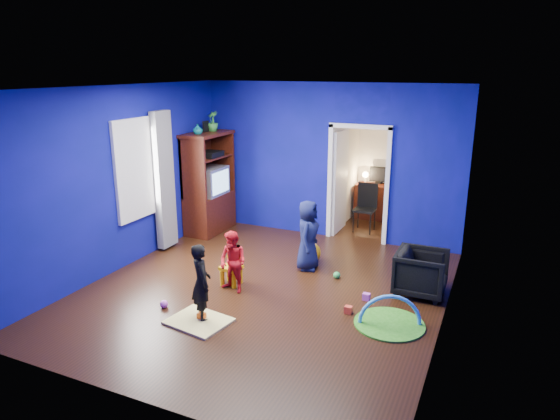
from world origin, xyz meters
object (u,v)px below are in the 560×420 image
at_px(crt_tv, 210,181).
at_px(play_mat, 389,324).
at_px(child_navy, 308,235).
at_px(toddler_red, 233,262).
at_px(tv_armoire, 209,183).
at_px(child_black, 201,282).
at_px(armchair, 421,273).
at_px(hopper_ball, 310,253).
at_px(study_desk, 376,202).
at_px(folding_chair, 365,209).
at_px(kid_chair, 231,269).
at_px(vase, 198,129).

bearing_deg(crt_tv, play_mat, -29.58).
xyz_separation_m(child_navy, toddler_red, (-0.67, -1.24, -0.12)).
height_order(toddler_red, tv_armoire, tv_armoire).
bearing_deg(toddler_red, child_black, -73.98).
bearing_deg(armchair, child_navy, 83.53).
xyz_separation_m(armchair, play_mat, (-0.20, -1.09, -0.31)).
xyz_separation_m(armchair, hopper_ball, (-1.87, 0.45, -0.15)).
bearing_deg(crt_tv, study_desk, 38.35).
distance_m(armchair, folding_chair, 2.87).
distance_m(armchair, child_black, 3.13).
bearing_deg(hopper_ball, play_mat, -42.56).
height_order(toddler_red, crt_tv, crt_tv).
height_order(kid_chair, play_mat, kid_chair).
relative_size(armchair, child_navy, 0.62).
bearing_deg(study_desk, kid_chair, -105.10).
relative_size(toddler_red, crt_tv, 1.30).
bearing_deg(child_black, study_desk, -56.58).
height_order(armchair, study_desk, study_desk).
height_order(toddler_red, vase, vase).
xyz_separation_m(toddler_red, hopper_ball, (0.62, 1.49, -0.28)).
xyz_separation_m(armchair, child_navy, (-1.82, 0.20, 0.25)).
bearing_deg(kid_chair, play_mat, 2.54).
distance_m(child_navy, tv_armoire, 2.71).
distance_m(vase, crt_tv, 1.08).
relative_size(child_black, crt_tv, 1.47).
height_order(child_navy, tv_armoire, tv_armoire).
height_order(crt_tv, study_desk, crt_tv).
height_order(hopper_ball, folding_chair, folding_chair).
bearing_deg(tv_armoire, play_mat, -29.34).
bearing_deg(child_navy, crt_tv, 59.66).
xyz_separation_m(toddler_red, study_desk, (1.00, 4.45, -0.08)).
height_order(child_navy, play_mat, child_navy).
xyz_separation_m(toddler_red, tv_armoire, (-1.81, 2.26, 0.52)).
bearing_deg(child_navy, study_desk, -13.43).
height_order(vase, play_mat, vase).
bearing_deg(folding_chair, tv_armoire, -156.37).
distance_m(toddler_red, vase, 3.11).
bearing_deg(armchair, tv_armoire, 73.89).
distance_m(study_desk, folding_chair, 0.96).
distance_m(tv_armoire, crt_tv, 0.06).
height_order(tv_armoire, hopper_ball, tv_armoire).
bearing_deg(vase, study_desk, 41.57).
xyz_separation_m(child_navy, study_desk, (0.32, 3.21, -0.20)).
relative_size(vase, hopper_ball, 0.53).
xyz_separation_m(toddler_red, play_mat, (2.30, -0.05, -0.44)).
bearing_deg(child_black, tv_armoire, -16.06).
relative_size(child_black, play_mat, 1.15).
distance_m(toddler_red, hopper_ball, 1.64).
relative_size(armchair, study_desk, 0.81).
bearing_deg(vase, child_black, -56.97).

